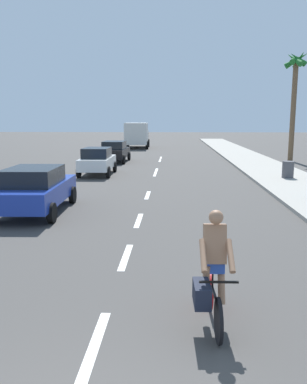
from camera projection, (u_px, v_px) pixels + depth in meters
The scene contains 17 objects.
ground_plane at pixel (155, 175), 22.95m from camera, with size 160.00×160.00×0.00m, color #423F3D.
sidewalk_strip at pixel (270, 170), 24.55m from camera, with size 3.60×80.00×0.14m, color #9E998E.
lane_stripe_1 at pixel (95, 343), 5.68m from camera, with size 0.16×1.80×0.01m, color white.
lane_stripe_2 at pixel (126, 257), 9.26m from camera, with size 0.16×1.80×0.01m, color white.
lane_stripe_3 at pixel (139, 220), 12.61m from camera, with size 0.16×1.80×0.01m, color white.
lane_stripe_4 at pixel (148, 195), 16.82m from camera, with size 0.16×1.80×0.01m, color white.
lane_stripe_5 at pixel (155, 174), 23.29m from camera, with size 0.16×1.80×0.01m, color white.
lane_stripe_6 at pixel (156, 170), 25.15m from camera, with size 0.16×1.80×0.01m, color white.
lane_stripe_7 at pixel (160, 161), 31.03m from camera, with size 0.16×1.80×0.01m, color white.
lane_stripe_8 at pixel (161, 158), 33.40m from camera, with size 0.16×1.80×0.01m, color white.
cyclist at pixel (212, 274), 6.05m from camera, with size 0.63×1.71×1.82m.
parked_car_blue at pixel (35, 188), 13.58m from camera, with size 2.16×4.47×1.57m.
parked_car_white at pixel (97, 160), 22.92m from camera, with size 1.84×3.89×1.57m.
parked_car_black at pixel (115, 151), 29.92m from camera, with size 2.00×4.19×1.57m.
delivery_truck at pixel (137, 135), 44.65m from camera, with size 2.83×6.31×2.80m.
palm_tree_far at pixel (295, 81), 29.62m from camera, with size 1.80×1.81×8.22m.
trash_bin_far at pixel (288, 169), 20.86m from camera, with size 0.60×0.60×0.87m, color #47474C.
Camera 1 is at (1.10, -2.73, 3.14)m, focal length 37.29 mm.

